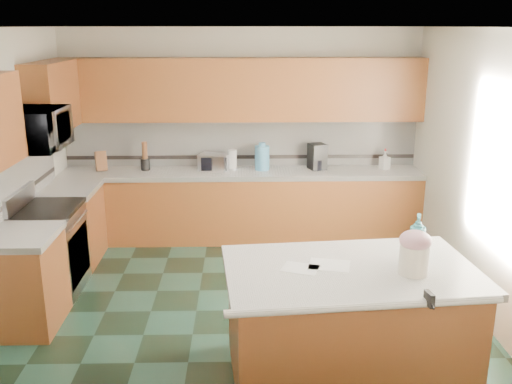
{
  "coord_description": "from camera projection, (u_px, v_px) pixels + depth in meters",
  "views": [
    {
      "loc": [
        0.02,
        -5.09,
        2.72
      ],
      "look_at": [
        0.15,
        0.35,
        1.12
      ],
      "focal_mm": 40.0,
      "sensor_mm": 36.0,
      "label": 1
    }
  ],
  "objects": [
    {
      "name": "soap_bottle_back",
      "position": [
        385.0,
        160.0,
        7.36
      ],
      "size": [
        0.14,
        0.15,
        0.24
      ],
      "primitive_type": "imported",
      "rotation": [
        0.0,
        0.0,
        0.44
      ],
      "color": "white",
      "rests_on": "back_countertop"
    },
    {
      "name": "back_upper_cab",
      "position": [
        241.0,
        90.0,
        7.15
      ],
      "size": [
        4.6,
        0.33,
        0.78
      ],
      "primitive_type": "cube",
      "color": "#5A2E17",
      "rests_on": "wall_back"
    },
    {
      "name": "paper_towel_base",
      "position": [
        232.0,
        168.0,
        7.4
      ],
      "size": [
        0.17,
        0.17,
        0.01
      ],
      "primitive_type": "cylinder",
      "color": "#B7B7BC",
      "rests_on": "back_countertop"
    },
    {
      "name": "knife_block",
      "position": [
        101.0,
        161.0,
        7.28
      ],
      "size": [
        0.19,
        0.22,
        0.27
      ],
      "primitive_type": "cube",
      "rotation": [
        -0.31,
        0.0,
        0.37
      ],
      "color": "#472814",
      "rests_on": "back_countertop"
    },
    {
      "name": "wall_right",
      "position": [
        489.0,
        177.0,
        5.32
      ],
      "size": [
        0.04,
        4.6,
        2.7
      ],
      "primitive_type": "cube",
      "color": "silver",
      "rests_on": "ground"
    },
    {
      "name": "left_backsplash",
      "position": [
        16.0,
        177.0,
        5.78
      ],
      "size": [
        0.02,
        2.3,
        0.63
      ],
      "primitive_type": "cube",
      "color": "silver",
      "rests_on": "wall_left"
    },
    {
      "name": "left_counter_rear",
      "position": [
        69.0,
        189.0,
        6.59
      ],
      "size": [
        0.64,
        0.82,
        0.06
      ],
      "primitive_type": "cube",
      "color": "white",
      "rests_on": "left_base_cab_rear"
    },
    {
      "name": "utensil_crock",
      "position": [
        145.0,
        164.0,
        7.34
      ],
      "size": [
        0.12,
        0.12,
        0.15
      ],
      "primitive_type": "cylinder",
      "color": "black",
      "rests_on": "back_countertop"
    },
    {
      "name": "treat_jar_lid",
      "position": [
        415.0,
        240.0,
        4.22
      ],
      "size": [
        0.24,
        0.24,
        0.15
      ],
      "primitive_type": "ellipsoid",
      "color": "#CA8EA1",
      "rests_on": "treat_jar"
    },
    {
      "name": "island_base",
      "position": [
        348.0,
        324.0,
        4.53
      ],
      "size": [
        1.92,
        1.21,
        0.86
      ],
      "primitive_type": "cube",
      "rotation": [
        0.0,
        0.0,
        0.09
      ],
      "color": "#5A2E17",
      "rests_on": "ground"
    },
    {
      "name": "water_jug",
      "position": [
        262.0,
        158.0,
        7.33
      ],
      "size": [
        0.19,
        0.19,
        0.31
      ],
      "primitive_type": "cylinder",
      "color": "#4F99C7",
      "rests_on": "back_countertop"
    },
    {
      "name": "back_accent_band",
      "position": [
        241.0,
        157.0,
        7.55
      ],
      "size": [
        4.6,
        0.01,
        0.05
      ],
      "primitive_type": "cube",
      "color": "black",
      "rests_on": "back_countertop"
    },
    {
      "name": "window_light_proxy",
      "position": [
        497.0,
        167.0,
        5.09
      ],
      "size": [
        0.02,
        1.4,
        1.1
      ],
      "primitive_type": "cube",
      "color": "white",
      "rests_on": "wall_right"
    },
    {
      "name": "range_oven_door",
      "position": [
        79.0,
        255.0,
        5.98
      ],
      "size": [
        0.02,
        0.68,
        0.55
      ],
      "primitive_type": "cube",
      "color": "black",
      "rests_on": "range_body"
    },
    {
      "name": "left_accent_band",
      "position": [
        18.0,
        196.0,
        5.83
      ],
      "size": [
        0.01,
        2.3,
        0.05
      ],
      "primitive_type": "cube",
      "color": "black",
      "rests_on": "wall_left"
    },
    {
      "name": "island_top",
      "position": [
        351.0,
        271.0,
        4.4
      ],
      "size": [
        2.03,
        1.32,
        0.06
      ],
      "primitive_type": "cube",
      "rotation": [
        0.0,
        0.0,
        0.09
      ],
      "color": "white",
      "rests_on": "island_base"
    },
    {
      "name": "back_base_cab",
      "position": [
        242.0,
        207.0,
        7.45
      ],
      "size": [
        4.6,
        0.6,
        0.86
      ],
      "primitive_type": "cube",
      "color": "#5A2E17",
      "rests_on": "ground"
    },
    {
      "name": "floor",
      "position": [
        242.0,
        310.0,
        5.65
      ],
      "size": [
        4.6,
        4.6,
        0.0
      ],
      "primitive_type": "plane",
      "color": "black",
      "rests_on": "ground"
    },
    {
      "name": "ceiling",
      "position": [
        239.0,
        27.0,
        4.89
      ],
      "size": [
        4.6,
        4.6,
        0.0
      ],
      "primitive_type": "plane",
      "color": "white",
      "rests_on": "ground"
    },
    {
      "name": "paper_towel",
      "position": [
        232.0,
        160.0,
        7.37
      ],
      "size": [
        0.11,
        0.11,
        0.25
      ],
      "primitive_type": "cylinder",
      "color": "white",
      "rests_on": "back_countertop"
    },
    {
      "name": "paper_sheet_a",
      "position": [
        329.0,
        265.0,
        4.44
      ],
      "size": [
        0.36,
        0.3,
        0.0
      ],
      "primitive_type": "cube",
      "rotation": [
        0.0,
        0.0,
        -0.22
      ],
      "color": "white",
      "rests_on": "island_top"
    },
    {
      "name": "back_backsplash",
      "position": [
        241.0,
        142.0,
        7.5
      ],
      "size": [
        4.6,
        0.02,
        0.63
      ],
      "primitive_type": "cube",
      "color": "silver",
      "rests_on": "back_countertop"
    },
    {
      "name": "range_body",
      "position": [
        51.0,
        252.0,
        5.96
      ],
      "size": [
        0.6,
        0.76,
        0.88
      ],
      "primitive_type": "cube",
      "color": "#B7B7BC",
      "rests_on": "ground"
    },
    {
      "name": "range_handle",
      "position": [
        78.0,
        221.0,
        5.87
      ],
      "size": [
        0.02,
        0.66,
        0.02
      ],
      "primitive_type": "cylinder",
      "rotation": [
        1.57,
        0.0,
        0.0
      ],
      "color": "#B7B7BC",
      "rests_on": "range_body"
    },
    {
      "name": "left_base_cab_front",
      "position": [
        25.0,
        283.0,
        5.25
      ],
      "size": [
        0.6,
        0.72,
        0.86
      ],
      "primitive_type": "cube",
      "color": "#5A2E17",
      "rests_on": "ground"
    },
    {
      "name": "range_cooktop",
      "position": [
        46.0,
        210.0,
        5.83
      ],
      "size": [
        0.62,
        0.78,
        0.04
      ],
      "primitive_type": "cube",
      "color": "black",
      "rests_on": "range_body"
    },
    {
      "name": "soap_bottle_island",
      "position": [
        417.0,
        237.0,
        4.5
      ],
      "size": [
        0.18,
        0.18,
        0.38
      ],
      "primitive_type": "imported",
      "rotation": [
        0.0,
        0.0,
        -0.3
      ],
      "color": "teal",
      "rests_on": "island_top"
    },
    {
      "name": "left_counter_front",
      "position": [
        19.0,
        236.0,
        5.12
      ],
      "size": [
        0.64,
        0.72,
        0.06
      ],
      "primitive_type": "cube",
      "color": "white",
      "rests_on": "left_base_cab_front"
    },
    {
      "name": "back_countertop",
      "position": [
        241.0,
        173.0,
        7.32
      ],
      "size": [
        4.6,
        0.64,
        0.06
      ],
      "primitive_type": "cube",
      "color": "white",
      "rests_on": "back_base_cab"
    },
    {
      "name": "toaster_oven_door",
      "position": [
        214.0,
        164.0,
        7.21
      ],
      "size": [
        0.32,
        0.01,
        0.17
      ],
      "primitive_type": "cube",
      "color": "black",
      "rests_on": "toaster_oven"
    },
    {
      "name": "soap_back_cap",
      "position": [
        385.0,
        150.0,
        7.33
      ],
      "size": [
        0.02,
        0.02,
        0.03
      ],
      "primitive_type": "cylinder",
      "color": "red",
      "rests_on": "soap_bottle_back"
    },
    {
      "name": "island_bullnose",
      "position": [
        366.0,
        306.0,
        3.85
      ],
      "size": [
        1.93,
        0.23,
        0.06
      ],
      "primitive_type": "cylinder",
      "rotation": [
        0.0,
        1.57,
        0.09
      ],
      "color": "white",
      "rests_on": "island_base"
    },
    {
      "name": "wall_front",
      "position": [
        240.0,
        291.0,
        3.04
      ],
      "size": [
        4.6,
        0.04,
        2.7
      ],
      "primitive_type": "cube",
      "color": "silver",
      "rests_on": "ground"
    },
    {
      "name": "microwave",
      "position": [
        37.0,
        129.0,
        5.6
      ],
      "size": [
        0.5,
        0.73,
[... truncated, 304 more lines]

